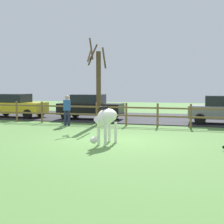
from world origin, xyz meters
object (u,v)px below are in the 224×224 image
Objects in this scene: bare_tree at (98,83)px; parked_car_yellow at (15,105)px; parked_car_black at (90,107)px; visitor_left_of_tree at (67,109)px; zebra at (106,119)px.

bare_tree reaches higher than parked_car_yellow.
parked_car_black is 5.25m from parked_car_yellow.
visitor_left_of_tree is at bearing -29.92° from parked_car_yellow.
parked_car_yellow reaches higher than zebra.
parked_car_black is at bearing 121.01° from bare_tree.
visitor_left_of_tree is (-1.38, -1.11, -1.40)m from bare_tree.
visitor_left_of_tree is at bearing -141.10° from bare_tree.
parked_car_yellow is at bearing 164.21° from bare_tree.
zebra is (2.43, -5.93, -1.38)m from bare_tree.
bare_tree is 6.92m from parked_car_yellow.
parked_car_yellow is at bearing -177.04° from parked_car_black.
bare_tree reaches higher than parked_car_black.
bare_tree is 2.87m from parked_car_black.
zebra is 11.85m from parked_car_yellow.
zebra is at bearing -67.70° from bare_tree.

